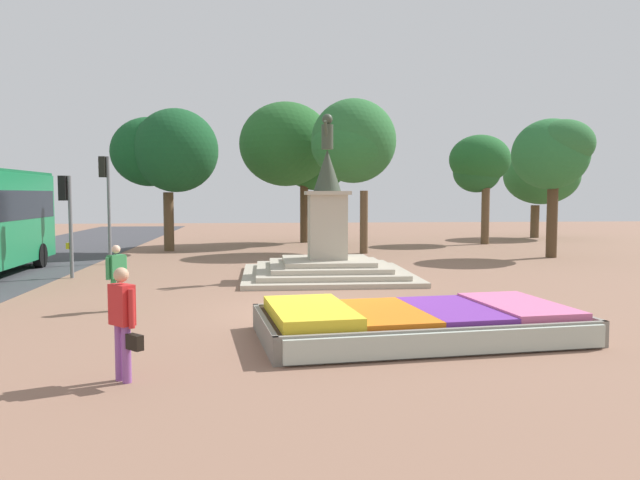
{
  "coord_description": "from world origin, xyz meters",
  "views": [
    {
      "loc": [
        -1.32,
        -14.31,
        2.75
      ],
      "look_at": [
        0.23,
        2.98,
        1.45
      ],
      "focal_mm": 35.0,
      "sensor_mm": 36.0,
      "label": 1
    }
  ],
  "objects_px": {
    "flower_planter": "(416,323)",
    "statue_monument": "(327,252)",
    "traffic_light_mid_block": "(67,207)",
    "traffic_light_far_corner": "(106,190)",
    "pedestrian_with_handbag": "(123,318)",
    "pedestrian_near_planter": "(117,273)"
  },
  "relations": [
    {
      "from": "flower_planter",
      "to": "statue_monument",
      "type": "height_order",
      "value": "statue_monument"
    },
    {
      "from": "traffic_light_mid_block",
      "to": "traffic_light_far_corner",
      "type": "distance_m",
      "value": 4.04
    },
    {
      "from": "flower_planter",
      "to": "traffic_light_mid_block",
      "type": "bearing_deg",
      "value": 134.84
    },
    {
      "from": "pedestrian_with_handbag",
      "to": "statue_monument",
      "type": "bearing_deg",
      "value": 69.71
    },
    {
      "from": "statue_monument",
      "to": "pedestrian_with_handbag",
      "type": "xyz_separation_m",
      "value": [
        -4.11,
        -11.11,
        0.13
      ]
    },
    {
      "from": "pedestrian_with_handbag",
      "to": "flower_planter",
      "type": "bearing_deg",
      "value": 25.66
    },
    {
      "from": "traffic_light_far_corner",
      "to": "pedestrian_near_planter",
      "type": "height_order",
      "value": "traffic_light_far_corner"
    },
    {
      "from": "flower_planter",
      "to": "traffic_light_mid_block",
      "type": "height_order",
      "value": "traffic_light_mid_block"
    },
    {
      "from": "pedestrian_near_planter",
      "to": "traffic_light_far_corner",
      "type": "bearing_deg",
      "value": 104.83
    },
    {
      "from": "statue_monument",
      "to": "pedestrian_with_handbag",
      "type": "distance_m",
      "value": 11.84
    },
    {
      "from": "pedestrian_near_planter",
      "to": "traffic_light_mid_block",
      "type": "bearing_deg",
      "value": 115.95
    },
    {
      "from": "statue_monument",
      "to": "pedestrian_with_handbag",
      "type": "relative_size",
      "value": 3.27
    },
    {
      "from": "flower_planter",
      "to": "statue_monument",
      "type": "relative_size",
      "value": 1.16
    },
    {
      "from": "pedestrian_with_handbag",
      "to": "traffic_light_mid_block",
      "type": "bearing_deg",
      "value": 110.27
    },
    {
      "from": "flower_planter",
      "to": "pedestrian_with_handbag",
      "type": "relative_size",
      "value": 3.78
    },
    {
      "from": "flower_planter",
      "to": "pedestrian_near_planter",
      "type": "relative_size",
      "value": 4.1
    },
    {
      "from": "flower_planter",
      "to": "statue_monument",
      "type": "distance_m",
      "value": 8.79
    },
    {
      "from": "traffic_light_far_corner",
      "to": "pedestrian_near_planter",
      "type": "bearing_deg",
      "value": -75.17
    },
    {
      "from": "statue_monument",
      "to": "pedestrian_with_handbag",
      "type": "height_order",
      "value": "statue_monument"
    },
    {
      "from": "statue_monument",
      "to": "pedestrian_with_handbag",
      "type": "bearing_deg",
      "value": -110.29
    },
    {
      "from": "statue_monument",
      "to": "traffic_light_far_corner",
      "type": "bearing_deg",
      "value": 150.87
    },
    {
      "from": "statue_monument",
      "to": "traffic_light_mid_block",
      "type": "bearing_deg",
      "value": 176.28
    }
  ]
}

